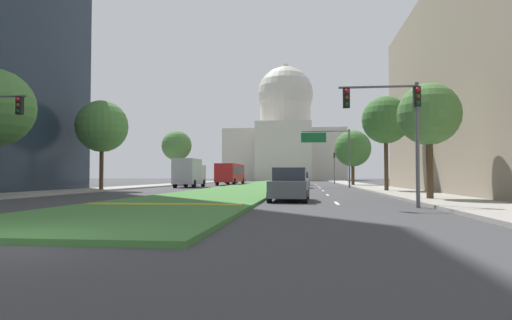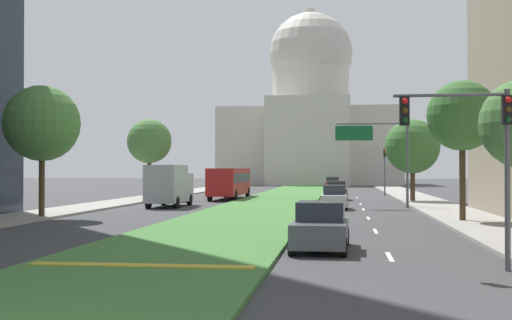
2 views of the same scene
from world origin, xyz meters
name	(u,v)px [view 2 (image 2 of 2)]	position (x,y,z in m)	size (l,w,h in m)	color
ground_plane	(285,197)	(0.00, 58.66, 0.00)	(260.00, 260.00, 0.00)	#3D3D3F
grass_median	(279,199)	(0.00, 52.79, 0.07)	(7.29, 105.59, 0.14)	#427A38
median_curb_nose	(141,265)	(0.00, 9.70, 0.16)	(6.56, 0.50, 0.04)	gold
lane_dashes_right	(365,213)	(7.27, 35.49, 0.00)	(0.16, 47.58, 0.01)	silver
sidewalk_left	(125,202)	(-12.89, 46.93, 0.07)	(4.00, 105.59, 0.15)	#9E9991
sidewalk_right	(430,204)	(12.89, 46.93, 0.07)	(4.00, 105.59, 0.15)	#9E9991
capitol_building	(310,117)	(0.00, 116.64, 12.66)	(33.05, 23.76, 33.23)	beige
traffic_light_near_right	(477,138)	(9.54, 10.96, 3.80)	(3.34, 0.35, 5.20)	#515456
traffic_light_far_right	(385,165)	(10.39, 64.48, 3.31)	(0.28, 0.35, 5.20)	#515456
overhead_guide_sign	(380,146)	(8.58, 41.80, 4.64)	(5.44, 0.20, 6.50)	#515456
street_tree_left_mid	(42,124)	(-11.69, 28.21, 5.56)	(4.45, 4.45, 7.81)	#4C3823
street_tree_right_mid	(462,116)	(12.18, 28.23, 5.76)	(3.81, 3.81, 7.70)	#4C3823
street_tree_left_far	(149,141)	(-11.88, 50.83, 5.44)	(4.10, 4.10, 7.52)	#4C3823
street_tree_right_far	(412,147)	(11.83, 50.08, 4.84)	(4.73, 4.73, 7.23)	#4C3823
sedan_lead_stopped	(321,227)	(4.95, 15.27, 0.81)	(2.08, 4.48, 1.73)	#4C5156
sedan_midblock	(334,198)	(5.17, 39.68, 0.81)	(1.91, 4.28, 1.73)	silver
sedan_distant	(336,191)	(5.19, 53.94, 0.82)	(2.16, 4.39, 1.77)	brown
sedan_far_horizon	(230,187)	(-7.02, 66.92, 0.85)	(2.04, 4.22, 1.83)	#BCBCC1
sedan_very_far	(333,184)	(4.55, 82.81, 0.83)	(2.08, 4.74, 1.79)	maroon
box_truck_delivery	(169,185)	(-7.35, 40.77, 1.68)	(2.40, 6.40, 3.20)	#BCBCC1
city_bus	(230,181)	(-4.95, 54.25, 1.77)	(2.62, 11.00, 2.95)	#B21E1E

